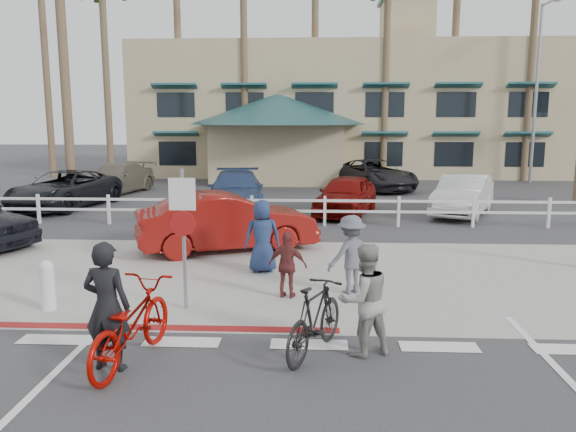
# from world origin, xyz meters

# --- Properties ---
(ground) EXTENTS (140.00, 140.00, 0.00)m
(ground) POSITION_xyz_m (0.00, 0.00, 0.00)
(ground) COLOR #333335
(sidewalk_plaza) EXTENTS (22.00, 7.00, 0.01)m
(sidewalk_plaza) POSITION_xyz_m (0.00, 4.50, 0.01)
(sidewalk_plaza) COLOR gray
(sidewalk_plaza) RESTS_ON ground
(cross_street) EXTENTS (40.00, 5.00, 0.01)m
(cross_street) POSITION_xyz_m (0.00, 8.50, 0.00)
(cross_street) COLOR #333335
(cross_street) RESTS_ON ground
(parking_lot) EXTENTS (50.00, 16.00, 0.01)m
(parking_lot) POSITION_xyz_m (0.00, 18.00, 0.00)
(parking_lot) COLOR #333335
(parking_lot) RESTS_ON ground
(curb_red) EXTENTS (7.00, 0.25, 0.02)m
(curb_red) POSITION_xyz_m (-3.00, 1.20, 0.01)
(curb_red) COLOR maroon
(curb_red) RESTS_ON ground
(rail_fence) EXTENTS (29.40, 0.16, 1.00)m
(rail_fence) POSITION_xyz_m (0.50, 10.50, 0.50)
(rail_fence) COLOR silver
(rail_fence) RESTS_ON ground
(building) EXTENTS (28.00, 16.00, 11.30)m
(building) POSITION_xyz_m (2.00, 31.00, 5.65)
(building) COLOR tan
(building) RESTS_ON ground
(sign_post) EXTENTS (0.50, 0.10, 2.90)m
(sign_post) POSITION_xyz_m (-2.30, 2.20, 1.45)
(sign_post) COLOR gray
(sign_post) RESTS_ON ground
(bollard_0) EXTENTS (0.26, 0.26, 0.95)m
(bollard_0) POSITION_xyz_m (-4.80, 2.00, 0.47)
(bollard_0) COLOR silver
(bollard_0) RESTS_ON ground
(streetlight_1) EXTENTS (0.60, 2.00, 9.50)m
(streetlight_1) POSITION_xyz_m (12.00, 24.00, 4.75)
(streetlight_1) COLOR gray
(streetlight_1) RESTS_ON ground
(palm_0) EXTENTS (4.00, 4.00, 15.00)m
(palm_0) POSITION_xyz_m (-16.00, 26.00, 7.50)
(palm_0) COLOR #194119
(palm_0) RESTS_ON ground
(palm_1) EXTENTS (4.00, 4.00, 13.00)m
(palm_1) POSITION_xyz_m (-12.00, 25.00, 6.50)
(palm_1) COLOR #194119
(palm_1) RESTS_ON ground
(palm_2) EXTENTS (4.00, 4.00, 16.00)m
(palm_2) POSITION_xyz_m (-8.00, 26.00, 8.00)
(palm_2) COLOR #194119
(palm_2) RESTS_ON ground
(palm_3) EXTENTS (4.00, 4.00, 14.00)m
(palm_3) POSITION_xyz_m (-4.00, 25.00, 7.00)
(palm_3) COLOR #194119
(palm_3) RESTS_ON ground
(palm_4) EXTENTS (4.00, 4.00, 15.00)m
(palm_4) POSITION_xyz_m (0.00, 26.00, 7.50)
(palm_4) COLOR #194119
(palm_4) RESTS_ON ground
(palm_5) EXTENTS (4.00, 4.00, 13.00)m
(palm_5) POSITION_xyz_m (4.00, 25.00, 6.50)
(palm_5) COLOR #194119
(palm_5) RESTS_ON ground
(palm_6) EXTENTS (4.00, 4.00, 17.00)m
(palm_6) POSITION_xyz_m (8.00, 26.00, 8.50)
(palm_6) COLOR #194119
(palm_6) RESTS_ON ground
(palm_7) EXTENTS (4.00, 4.00, 14.00)m
(palm_7) POSITION_xyz_m (12.00, 25.00, 7.00)
(palm_7) COLOR #194119
(palm_7) RESTS_ON ground
(palm_10) EXTENTS (4.00, 4.00, 12.00)m
(palm_10) POSITION_xyz_m (-10.00, 15.00, 6.00)
(palm_10) COLOR #194119
(palm_10) RESTS_ON ground
(bike_red) EXTENTS (1.16, 2.33, 1.17)m
(bike_red) POSITION_xyz_m (-2.54, -0.16, 0.58)
(bike_red) COLOR #950701
(bike_red) RESTS_ON ground
(rider_red) EXTENTS (0.72, 0.52, 1.84)m
(rider_red) POSITION_xyz_m (-2.79, -0.37, 0.92)
(rider_red) COLOR black
(rider_red) RESTS_ON ground
(bike_black) EXTENTS (1.25, 1.90, 1.11)m
(bike_black) POSITION_xyz_m (0.09, 0.26, 0.56)
(bike_black) COLOR black
(bike_black) RESTS_ON ground
(rider_black) EXTENTS (1.01, 0.92, 1.69)m
(rider_black) POSITION_xyz_m (0.81, 0.31, 0.85)
(rider_black) COLOR gray
(rider_black) RESTS_ON ground
(pedestrian_a) EXTENTS (1.19, 1.04, 1.60)m
(pedestrian_a) POSITION_xyz_m (0.80, 3.32, 0.80)
(pedestrian_a) COLOR #545660
(pedestrian_a) RESTS_ON ground
(pedestrian_child) EXTENTS (0.83, 0.50, 1.32)m
(pedestrian_child) POSITION_xyz_m (-0.45, 2.94, 0.66)
(pedestrian_child) COLOR maroon
(pedestrian_child) RESTS_ON ground
(pedestrian_b) EXTENTS (0.92, 0.69, 1.68)m
(pedestrian_b) POSITION_xyz_m (-1.12, 4.82, 0.84)
(pedestrian_b) COLOR navy
(pedestrian_b) RESTS_ON ground
(car_white_sedan) EXTENTS (5.00, 3.25, 1.56)m
(car_white_sedan) POSITION_xyz_m (-2.25, 6.91, 0.78)
(car_white_sedan) COLOR maroon
(car_white_sedan) RESTS_ON ground
(lot_car_0) EXTENTS (3.33, 5.64, 1.47)m
(lot_car_0) POSITION_xyz_m (-9.84, 13.90, 0.74)
(lot_car_0) COLOR black
(lot_car_0) RESTS_ON ground
(lot_car_1) EXTENTS (2.64, 5.36, 1.50)m
(lot_car_1) POSITION_xyz_m (-2.96, 13.60, 0.75)
(lot_car_1) COLOR navy
(lot_car_1) RESTS_ON ground
(lot_car_2) EXTENTS (2.86, 4.58, 1.45)m
(lot_car_2) POSITION_xyz_m (1.21, 12.82, 0.73)
(lot_car_2) COLOR #6B0806
(lot_car_2) RESTS_ON ground
(lot_car_3) EXTENTS (3.26, 4.68, 1.46)m
(lot_car_3) POSITION_xyz_m (5.49, 13.00, 0.73)
(lot_car_3) COLOR silver
(lot_car_3) RESTS_ON ground
(lot_car_4) EXTENTS (2.98, 5.11, 1.39)m
(lot_car_4) POSITION_xyz_m (-9.34, 18.39, 0.70)
(lot_car_4) COLOR #645D4E
(lot_car_4) RESTS_ON ground
(lot_car_5) EXTENTS (4.41, 5.93, 1.50)m
(lot_car_5) POSITION_xyz_m (3.02, 20.39, 0.75)
(lot_car_5) COLOR black
(lot_car_5) RESTS_ON ground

